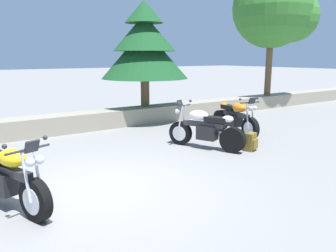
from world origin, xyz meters
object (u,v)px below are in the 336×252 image
Objects in this scene: motorcycle_white_centre at (205,129)px; motorcycle_orange_far_right at (235,118)px; motorcycle_yellow_near_left at (8,178)px; leafy_tree_mid_right at (277,10)px; pine_tree_mid_left at (144,46)px; rider_backpack at (251,141)px.

motorcycle_orange_far_right is at bearing 21.30° from motorcycle_white_centre.
motorcycle_yellow_near_left is 0.37× the size of leafy_tree_mid_right.
pine_tree_mid_left reaches higher than motorcycle_yellow_near_left.
motorcycle_white_centre is 0.54× the size of pine_tree_mid_left.
motorcycle_orange_far_right is (1.76, 0.68, 0.00)m from motorcycle_white_centre.
motorcycle_yellow_near_left reaches higher than rider_backpack.
pine_tree_mid_left is (-1.14, 3.30, 2.14)m from motorcycle_orange_far_right.
motorcycle_white_centre is at bearing -152.56° from leafy_tree_mid_right.
rider_backpack is at bearing -45.43° from motorcycle_white_centre.
motorcycle_white_centre reaches higher than rider_backpack.
rider_backpack is 0.09× the size of leafy_tree_mid_right.
leafy_tree_mid_right is (7.00, 3.64, 3.74)m from motorcycle_white_centre.
motorcycle_yellow_near_left is 4.24× the size of rider_backpack.
pine_tree_mid_left reaches higher than motorcycle_white_centre.
motorcycle_orange_far_right is (6.44, 1.66, 0.00)m from motorcycle_yellow_near_left.
motorcycle_white_centre is (4.68, 0.97, 0.00)m from motorcycle_yellow_near_left.
rider_backpack is at bearing -87.74° from pine_tree_mid_left.
motorcycle_white_centre is at bearing -98.75° from pine_tree_mid_left.
motorcycle_yellow_near_left is at bearing -158.48° from leafy_tree_mid_right.
motorcycle_yellow_near_left is at bearing -178.37° from rider_backpack.
leafy_tree_mid_right reaches higher than pine_tree_mid_left.
leafy_tree_mid_right is (5.25, 2.95, 3.74)m from motorcycle_orange_far_right.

